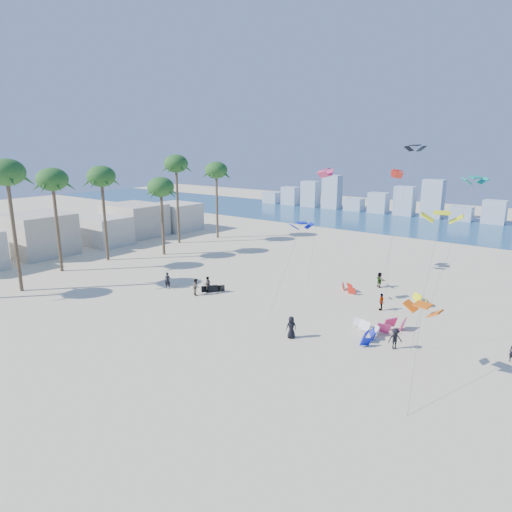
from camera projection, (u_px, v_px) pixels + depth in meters
The scene contains 10 objects.
ground at pixel (109, 341), 36.84m from camera, with size 220.00×220.00×0.00m, color beige.
ocean at pixel (409, 223), 92.34m from camera, with size 220.00×220.00×0.00m, color navy.
kitesurfer_near at pixel (168, 281), 50.08m from camera, with size 0.68×0.44×1.86m, color black.
kitesurfer_mid at pixel (196, 287), 47.93m from camera, with size 0.86×0.67×1.78m, color gray.
kitesurfers_far at pixel (339, 304), 42.75m from camera, with size 30.09×18.83×1.88m.
grounded_kites at pixel (352, 311), 42.12m from camera, with size 21.48×14.56×1.01m.
flying_kites at pixel (394, 187), 43.58m from camera, with size 26.55×31.69×16.14m.
palm_row at pixel (109, 179), 59.32m from camera, with size 8.53×44.80×14.34m.
beachfront_buildings at pixel (93, 228), 72.11m from camera, with size 11.50×43.00×6.00m.
distant_skyline at pixel (420, 203), 100.01m from camera, with size 85.00×3.00×8.40m.
Camera 1 is at (30.32, -19.71, 15.63)m, focal length 31.44 mm.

